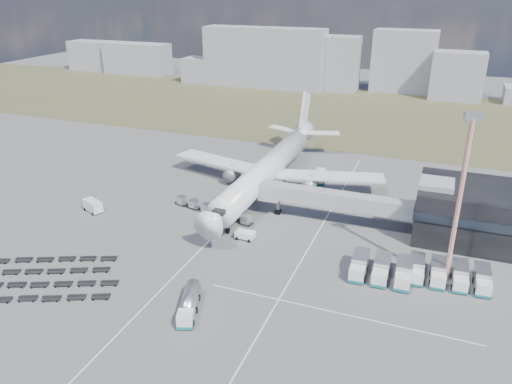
% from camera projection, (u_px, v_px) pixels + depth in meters
% --- Properties ---
extents(ground, '(420.00, 420.00, 0.00)m').
position_uv_depth(ground, '(207.00, 255.00, 87.61)').
color(ground, '#565659').
rests_on(ground, ground).
extents(grass_strip, '(420.00, 90.00, 0.01)m').
position_uv_depth(grass_strip, '(340.00, 113.00, 182.07)').
color(grass_strip, '#4C472D').
rests_on(grass_strip, ground).
extents(lane_markings, '(47.12, 110.00, 0.01)m').
position_uv_depth(lane_markings, '(265.00, 257.00, 86.96)').
color(lane_markings, silver).
rests_on(lane_markings, ground).
extents(terminal, '(30.40, 16.40, 11.00)m').
position_uv_depth(terminal, '(502.00, 216.00, 90.34)').
color(terminal, black).
rests_on(terminal, ground).
extents(jet_bridge, '(30.30, 3.80, 7.05)m').
position_uv_depth(jet_bridge, '(325.00, 198.00, 97.92)').
color(jet_bridge, '#939399').
rests_on(jet_bridge, ground).
extents(airliner, '(51.59, 64.53, 17.62)m').
position_uv_depth(airliner, '(269.00, 168.00, 113.34)').
color(airliner, white).
rests_on(airliner, ground).
extents(skyline, '(295.74, 23.72, 25.74)m').
position_uv_depth(skyline, '(317.00, 65.00, 219.44)').
color(skyline, '#92949F').
rests_on(skyline, ground).
extents(fuel_tanker, '(5.04, 9.13, 2.87)m').
position_uv_depth(fuel_tanker, '(189.00, 304.00, 72.12)').
color(fuel_tanker, white).
rests_on(fuel_tanker, ground).
extents(pushback_tug, '(3.68, 2.22, 1.57)m').
position_uv_depth(pushback_tug, '(245.00, 235.00, 92.85)').
color(pushback_tug, white).
rests_on(pushback_tug, ground).
extents(utility_van, '(5.20, 3.87, 2.49)m').
position_uv_depth(utility_van, '(93.00, 206.00, 103.73)').
color(utility_van, white).
rests_on(utility_van, ground).
extents(catering_truck, '(3.07, 5.79, 2.53)m').
position_uv_depth(catering_truck, '(320.00, 177.00, 119.02)').
color(catering_truck, white).
rests_on(catering_truck, ground).
extents(service_trucks_near, '(9.73, 7.46, 2.90)m').
position_uv_depth(service_trucks_near, '(381.00, 269.00, 80.53)').
color(service_trucks_near, white).
rests_on(service_trucks_near, ground).
extents(service_trucks_far, '(12.49, 7.28, 2.71)m').
position_uv_depth(service_trucks_far, '(449.00, 274.00, 79.33)').
color(service_trucks_far, white).
rests_on(service_trucks_far, ground).
extents(uld_row, '(19.39, 6.03, 1.77)m').
position_uv_depth(uld_row, '(213.00, 210.00, 102.59)').
color(uld_row, black).
rests_on(uld_row, ground).
extents(baggage_dollies, '(30.31, 22.83, 0.66)m').
position_uv_depth(baggage_dollies, '(29.00, 278.00, 80.24)').
color(baggage_dollies, black).
rests_on(baggage_dollies, ground).
extents(floodlight_mast, '(2.65, 2.15, 27.81)m').
position_uv_depth(floodlight_mast, '(459.00, 203.00, 74.41)').
color(floodlight_mast, '#A9371B').
rests_on(floodlight_mast, ground).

